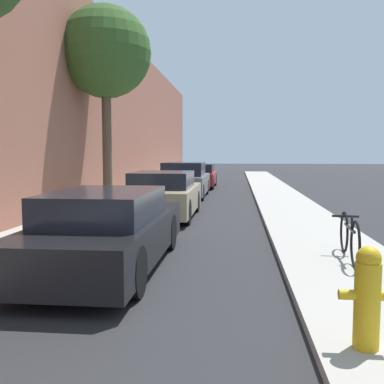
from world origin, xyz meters
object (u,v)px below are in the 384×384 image
(fire_hydrant, at_px, (367,296))
(parked_car_grey, at_px, (184,181))
(parked_car_champagne, at_px, (163,195))
(bicycle, at_px, (349,237))
(parked_car_red, at_px, (199,176))
(street_tree_far, at_px, (106,53))
(parked_car_black, at_px, (108,230))

(fire_hydrant, bearing_deg, parked_car_grey, 103.20)
(parked_car_champagne, relative_size, bicycle, 2.32)
(parked_car_champagne, xyz_separation_m, parked_car_red, (0.08, 10.99, -0.02))
(parked_car_red, height_order, fire_hydrant, parked_car_red)
(parked_car_champagne, xyz_separation_m, parked_car_grey, (-0.10, 5.79, 0.05))
(street_tree_far, relative_size, fire_hydrant, 6.97)
(parked_car_red, relative_size, fire_hydrant, 4.67)
(parked_car_grey, xyz_separation_m, parked_car_red, (0.17, 5.20, -0.07))
(parked_car_champagne, bearing_deg, parked_car_black, -89.51)
(parked_car_black, bearing_deg, bicycle, 7.21)
(parked_car_black, relative_size, street_tree_far, 0.72)
(street_tree_far, height_order, bicycle, street_tree_far)
(parked_car_black, xyz_separation_m, bicycle, (3.84, 0.49, -0.12))
(parked_car_black, distance_m, parked_car_red, 16.51)
(parked_car_grey, height_order, street_tree_far, street_tree_far)
(parked_car_grey, distance_m, parked_car_red, 5.20)
(street_tree_far, bearing_deg, bicycle, -48.21)
(parked_car_champagne, height_order, street_tree_far, street_tree_far)
(street_tree_far, xyz_separation_m, fire_hydrant, (5.35, -10.05, -4.41))
(parked_car_champagne, height_order, parked_car_grey, parked_car_grey)
(parked_car_red, height_order, street_tree_far, street_tree_far)
(parked_car_grey, bearing_deg, parked_car_black, -89.28)
(street_tree_far, relative_size, bicycle, 3.65)
(bicycle, bearing_deg, parked_car_black, -168.29)
(parked_car_grey, height_order, bicycle, parked_car_grey)
(street_tree_far, distance_m, fire_hydrant, 12.21)
(parked_car_grey, distance_m, street_tree_far, 6.29)
(parked_car_champagne, distance_m, parked_car_red, 10.99)
(parked_car_black, distance_m, fire_hydrant, 4.26)
(parked_car_champagne, relative_size, fire_hydrant, 4.43)
(parked_car_red, bearing_deg, parked_car_grey, -91.88)
(parked_car_red, distance_m, street_tree_far, 10.51)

